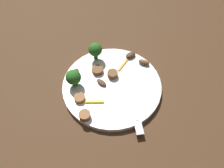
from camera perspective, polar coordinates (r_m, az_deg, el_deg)
The scene contains 15 objects.
ground_plane at distance 0.59m, azimuth 0.00°, elevation -0.83°, with size 1.40×1.40×0.00m, color #422B19.
plate at distance 0.59m, azimuth 0.00°, elevation -0.42°, with size 0.26×0.26×0.01m, color white.
fork at distance 0.55m, azimuth 5.63°, elevation -5.65°, with size 0.18×0.05×0.00m.
broccoli_floret_0 at distance 0.56m, azimuth -9.96°, elevation 1.69°, with size 0.04×0.04×0.05m.
broccoli_floret_1 at distance 0.61m, azimuth -4.37°, elevation 8.80°, with size 0.04×0.04×0.06m.
sausage_slice_0 at distance 0.56m, azimuth -8.39°, elevation -3.59°, with size 0.03×0.03×0.01m, color brown.
sausage_slice_1 at distance 0.59m, azimuth 0.33°, elevation 2.55°, with size 0.03×0.03×0.02m, color brown.
sausage_slice_2 at distance 0.60m, azimuth -3.78°, elevation 3.60°, with size 0.03×0.03×0.01m, color brown.
sausage_slice_3 at distance 0.53m, azimuth -7.08°, elevation -8.08°, with size 0.03×0.03×0.02m, color brown.
mushroom_0 at distance 0.63m, azimuth 8.30°, elevation 5.57°, with size 0.03×0.01×0.01m, color brown.
mushroom_1 at distance 0.61m, azimuth -9.33°, elevation 3.09°, with size 0.02×0.02×0.01m, color #422B19.
mushroom_2 at distance 0.64m, azimuth 4.84°, elevation 7.46°, with size 0.03×0.02×0.01m, color #422B19.
mushroom_3 at distance 0.58m, azimuth -2.71°, elevation 0.70°, with size 0.03×0.02×0.01m, color #422B19.
pepper_strip_0 at distance 0.62m, azimuth 2.98°, elevation 5.09°, with size 0.05×0.00×0.00m, color orange.
pepper_strip_1 at distance 0.55m, azimuth -4.76°, elevation -4.58°, with size 0.05×0.01×0.00m, color yellow.
Camera 1 is at (0.34, 0.02, 0.49)m, focal length 35.29 mm.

